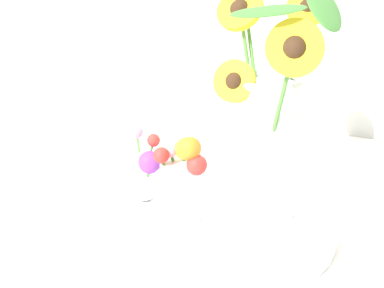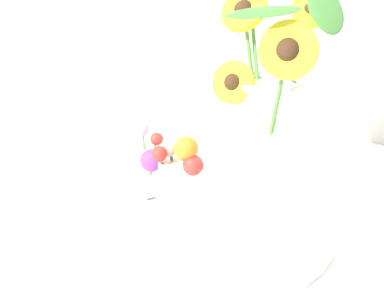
% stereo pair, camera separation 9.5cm
% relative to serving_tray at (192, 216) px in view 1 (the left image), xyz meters
% --- Properties ---
extents(ground_plane, '(6.00, 6.00, 0.00)m').
position_rel_serving_tray_xyz_m(ground_plane, '(0.04, -0.04, -0.01)').
color(ground_plane, white).
extents(serving_tray, '(0.54, 0.54, 0.02)m').
position_rel_serving_tray_xyz_m(serving_tray, '(0.00, 0.00, 0.00)').
color(serving_tray, silver).
rests_on(serving_tray, ground_plane).
extents(mason_jar_sunflowers, '(0.24, 0.22, 0.44)m').
position_rel_serving_tray_xyz_m(mason_jar_sunflowers, '(0.12, 0.05, 0.18)').
color(mason_jar_sunflowers, silver).
rests_on(mason_jar_sunflowers, serving_tray).
extents(vase_small_center, '(0.10, 0.07, 0.17)m').
position_rel_serving_tray_xyz_m(vase_small_center, '(-0.00, -0.03, 0.09)').
color(vase_small_center, white).
rests_on(vase_small_center, serving_tray).
extents(vase_bulb_right, '(0.09, 0.09, 0.14)m').
position_rel_serving_tray_xyz_m(vase_bulb_right, '(-0.10, 0.01, 0.07)').
color(vase_bulb_right, white).
rests_on(vase_bulb_right, serving_tray).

